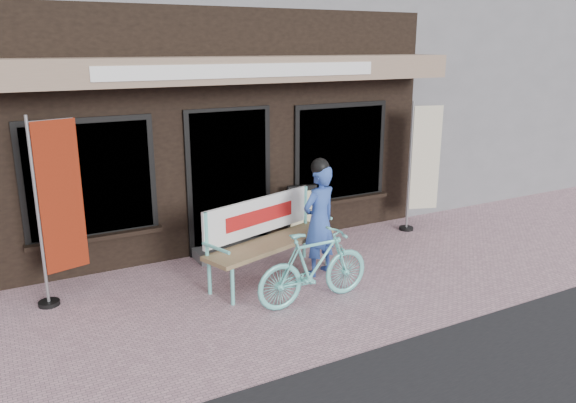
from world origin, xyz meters
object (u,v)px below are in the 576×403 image
bench (266,232)px  bicycle (314,267)px  person (319,218)px  nobori_red (58,208)px  menu_stand (302,214)px  nobori_cream (422,165)px

bench → bicycle: size_ratio=1.34×
person → bicycle: (-0.53, -0.74, -0.34)m
nobori_red → menu_stand: bearing=-9.1°
nobori_cream → menu_stand: 2.25m
nobori_cream → menu_stand: size_ratio=2.31×
person → bicycle: person is taller
person → nobori_cream: 2.70m
nobori_cream → nobori_red: bearing=-161.0°
person → nobori_cream: size_ratio=0.75×
bicycle → menu_stand: menu_stand is taller
bicycle → menu_stand: bearing=-27.0°
person → nobori_red: size_ratio=0.70×
bicycle → nobori_cream: bearing=-63.8°
nobori_red → nobori_cream: nobori_red is taller
nobori_red → bicycle: bearing=-45.4°
bicycle → nobori_red: (-2.67, 1.53, 0.73)m
nobori_cream → menu_stand: bearing=-171.1°
nobori_cream → bench: bearing=-151.2°
nobori_cream → person: bearing=-143.3°
bench → bicycle: 1.02m
nobori_cream → menu_stand: (-2.13, 0.36, -0.65)m
person → menu_stand: 1.31m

